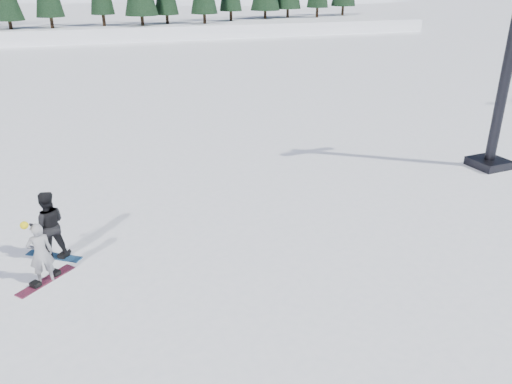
% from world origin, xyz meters
% --- Properties ---
extents(ground, '(420.00, 420.00, 0.00)m').
position_xyz_m(ground, '(0.00, 0.00, 0.00)').
color(ground, white).
rests_on(ground, ground).
extents(alpine_backdrop, '(412.50, 227.00, 53.20)m').
position_xyz_m(alpine_backdrop, '(-11.72, 189.17, -13.98)').
color(alpine_backdrop, white).
rests_on(alpine_backdrop, ground).
extents(lift_tower, '(2.29, 1.33, 8.27)m').
position_xyz_m(lift_tower, '(15.73, 3.85, 3.36)').
color(lift_tower, black).
rests_on(lift_tower, ground).
extents(snowboarder_woman, '(0.61, 0.45, 1.66)m').
position_xyz_m(snowboarder_woman, '(0.19, 1.07, 0.78)').
color(snowboarder_woman, '#A0A0A5').
rests_on(snowboarder_woman, ground).
extents(snowboarder_man, '(0.94, 0.77, 1.80)m').
position_xyz_m(snowboarder_man, '(0.35, 2.22, 0.90)').
color(snowboarder_man, black).
rests_on(snowboarder_man, ground).
extents(snowboard_woman, '(1.31, 1.20, 0.03)m').
position_xyz_m(snowboard_woman, '(0.20, 1.08, 0.01)').
color(snowboard_woman, maroon).
rests_on(snowboard_woman, ground).
extents(snowboard_man, '(1.40, 1.07, 0.03)m').
position_xyz_m(snowboard_man, '(0.35, 2.22, 0.01)').
color(snowboard_man, '#184F87').
rests_on(snowboard_man, ground).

